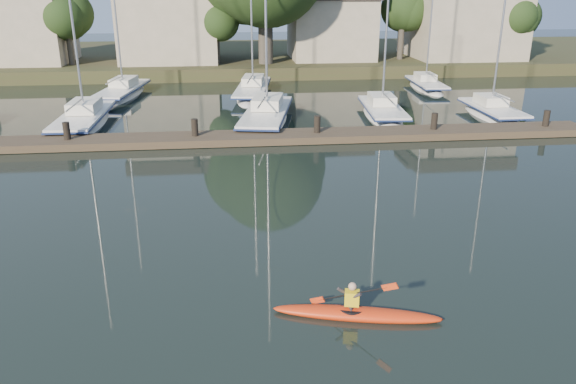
{
  "coord_description": "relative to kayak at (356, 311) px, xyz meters",
  "views": [
    {
      "loc": [
        -1.42,
        -12.85,
        7.35
      ],
      "look_at": [
        0.39,
        3.52,
        1.2
      ],
      "focal_mm": 35.0,
      "sensor_mm": 36.0,
      "label": 1
    }
  ],
  "objects": [
    {
      "name": "sailboat_2",
      "position": [
        -0.61,
        20.01,
        -0.36
      ],
      "size": [
        4.18,
        10.11,
        16.31
      ],
      "rotation": [
        0.0,
        0.0,
        -0.2
      ],
      "color": "white",
      "rests_on": "ground"
    },
    {
      "name": "sailboat_5",
      "position": [
        -9.94,
        28.66,
        -0.34
      ],
      "size": [
        3.31,
        9.13,
        14.78
      ],
      "rotation": [
        0.0,
        0.0,
        -0.14
      ],
      "color": "white",
      "rests_on": "ground"
    },
    {
      "name": "sailboat_1",
      "position": [
        -10.65,
        20.22,
        -0.35
      ],
      "size": [
        2.3,
        8.99,
        14.67
      ],
      "rotation": [
        0.0,
        0.0,
        -0.01
      ],
      "color": "white",
      "rests_on": "ground"
    },
    {
      "name": "sailboat_4",
      "position": [
        12.64,
        19.83,
        -0.34
      ],
      "size": [
        2.1,
        6.88,
        11.68
      ],
      "rotation": [
        0.0,
        0.0,
        -0.01
      ],
      "color": "white",
      "rests_on": "ground"
    },
    {
      "name": "sailboat_6",
      "position": [
        -0.97,
        28.31,
        -0.34
      ],
      "size": [
        3.48,
        10.11,
        15.76
      ],
      "rotation": [
        0.0,
        0.0,
        -0.14
      ],
      "color": "white",
      "rests_on": "ground"
    },
    {
      "name": "sailboat_3",
      "position": [
        6.27,
        20.64,
        -0.34
      ],
      "size": [
        2.77,
        8.05,
        12.73
      ],
      "rotation": [
        0.0,
        0.0,
        -0.09
      ],
      "color": "white",
      "rests_on": "ground"
    },
    {
      "name": "sailboat_7",
      "position": [
        11.94,
        29.25,
        -0.32
      ],
      "size": [
        2.28,
        7.2,
        11.45
      ],
      "rotation": [
        0.0,
        0.0,
        -0.06
      ],
      "color": "white",
      "rests_on": "ground"
    },
    {
      "name": "shore",
      "position": [
        0.22,
        42.1,
        3.07
      ],
      "size": [
        90.0,
        25.25,
        12.75
      ],
      "color": "#2E371B",
      "rests_on": "ground"
    },
    {
      "name": "ground",
      "position": [
        -1.4,
        1.81,
        -0.15
      ],
      "size": [
        160.0,
        160.0,
        0.0
      ],
      "primitive_type": "plane",
      "color": "black",
      "rests_on": "ground"
    },
    {
      "name": "dock",
      "position": [
        -1.4,
        15.81,
        0.05
      ],
      "size": [
        34.0,
        2.0,
        1.8
      ],
      "color": "#463C28",
      "rests_on": "ground"
    },
    {
      "name": "kayak",
      "position": [
        0.0,
        0.0,
        0.0
      ],
      "size": [
        3.98,
        1.42,
        1.27
      ],
      "rotation": [
        0.0,
        0.0,
        -0.23
      ],
      "color": "#C3490F",
      "rests_on": "ground"
    }
  ]
}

